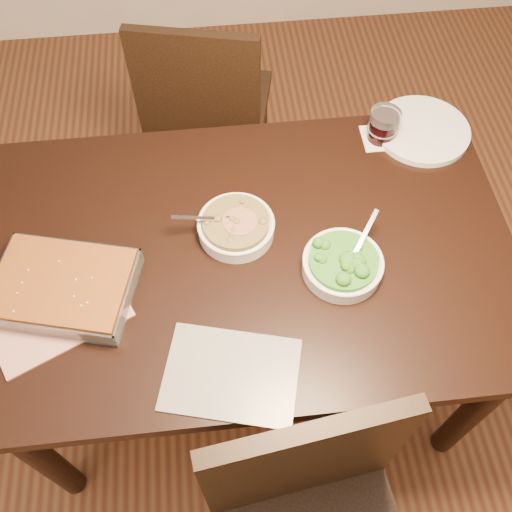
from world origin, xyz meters
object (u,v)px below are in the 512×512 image
(table, at_px, (249,268))
(broccoli_bowl, at_px, (343,264))
(wine_tumbler, at_px, (383,125))
(dinner_plate, at_px, (422,130))
(baking_dish, at_px, (63,287))
(stew_bowl, at_px, (236,226))
(chair_far, at_px, (206,108))

(table, height_order, broccoli_bowl, broccoli_bowl)
(table, distance_m, wine_tumbler, 0.58)
(dinner_plate, bearing_deg, broccoli_bowl, -126.29)
(dinner_plate, bearing_deg, baking_dish, -156.63)
(wine_tumbler, bearing_deg, table, -140.84)
(stew_bowl, relative_size, dinner_plate, 0.80)
(broccoli_bowl, bearing_deg, dinner_plate, 53.71)
(broccoli_bowl, height_order, chair_far, chair_far)
(baking_dish, xyz_separation_m, wine_tumbler, (0.89, 0.43, 0.02))
(baking_dish, relative_size, dinner_plate, 1.37)
(wine_tumbler, bearing_deg, chair_far, 138.91)
(chair_far, bearing_deg, broccoli_bowl, 122.52)
(table, bearing_deg, broccoli_bowl, -21.37)
(wine_tumbler, relative_size, dinner_plate, 0.35)
(stew_bowl, bearing_deg, dinner_plate, 27.44)
(broccoli_bowl, relative_size, wine_tumbler, 2.16)
(baking_dish, distance_m, chair_far, 1.00)
(table, bearing_deg, baking_dish, -169.98)
(baking_dish, relative_size, wine_tumbler, 3.94)
(broccoli_bowl, relative_size, baking_dish, 0.55)
(broccoli_bowl, xyz_separation_m, dinner_plate, (0.33, 0.45, -0.02))
(wine_tumbler, bearing_deg, broccoli_bowl, -114.58)
(broccoli_bowl, xyz_separation_m, chair_far, (-0.31, 0.89, -0.27))
(stew_bowl, height_order, dinner_plate, stew_bowl)
(stew_bowl, relative_size, baking_dish, 0.58)
(stew_bowl, height_order, chair_far, chair_far)
(baking_dish, xyz_separation_m, dinner_plate, (1.02, 0.44, -0.02))
(table, height_order, baking_dish, baking_dish)
(baking_dish, bearing_deg, stew_bowl, 32.16)
(table, height_order, wine_tumbler, wine_tumbler)
(table, bearing_deg, stew_bowl, 114.84)
(baking_dish, distance_m, wine_tumbler, 0.99)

